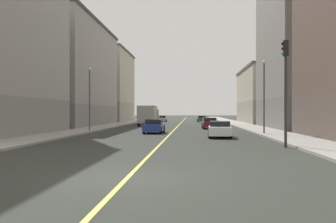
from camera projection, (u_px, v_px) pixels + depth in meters
name	position (u px, v px, depth m)	size (l,w,h in m)	color
ground_plane	(128.00, 178.00, 12.58)	(400.00, 400.00, 0.00)	#2F332C
sidewalk_left	(241.00, 125.00, 60.91)	(3.42, 168.00, 0.15)	#9E9B93
sidewalk_right	(118.00, 124.00, 62.07)	(3.42, 168.00, 0.15)	#9E9B93
lane_center_stripe	(179.00, 125.00, 61.49)	(0.16, 154.00, 0.01)	#E5D14C
building_left_mid	(305.00, 32.00, 48.24)	(9.25, 18.28, 23.61)	slate
building_left_far	(269.00, 96.00, 71.18)	(9.25, 22.31, 9.84)	#9D9688
building_right_midblock	(71.00, 74.00, 58.18)	(9.25, 25.70, 15.08)	gray
building_right_distant	(107.00, 86.00, 82.66)	(9.25, 19.09, 14.66)	#9D9688
traffic_light_left_near	(285.00, 79.00, 23.04)	(0.40, 0.32, 6.23)	#2D2D2D
street_lamp_left_near	(264.00, 89.00, 35.48)	(0.36, 0.36, 6.53)	#4C4C51
street_lamp_right_near	(90.00, 91.00, 40.66)	(0.36, 0.36, 6.54)	#4C4C51
car_maroon	(210.00, 123.00, 48.30)	(1.87, 4.44, 1.34)	maroon
car_white	(220.00, 129.00, 31.99)	(1.99, 4.26, 1.32)	white
car_green	(202.00, 119.00, 79.33)	(1.90, 4.31, 1.25)	#1E6B38
car_silver	(162.00, 119.00, 81.87)	(1.91, 4.29, 1.25)	silver
car_orange	(155.00, 120.00, 67.96)	(1.92, 4.42, 1.40)	orange
car_blue	(154.00, 126.00, 38.30)	(1.90, 4.02, 1.35)	#23389E
box_truck	(148.00, 115.00, 58.87)	(2.54, 7.73, 2.92)	maroon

